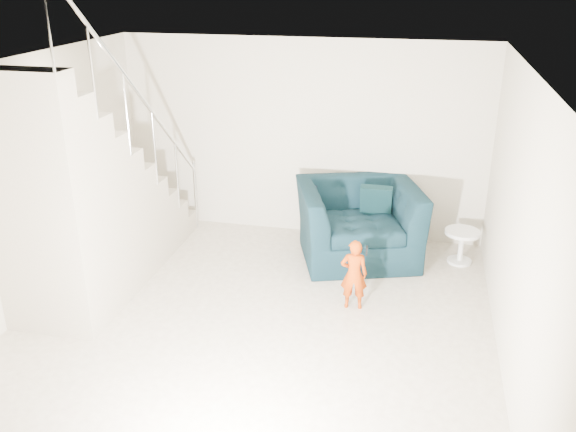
{
  "coord_description": "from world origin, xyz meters",
  "views": [
    {
      "loc": [
        1.58,
        -5.18,
        3.54
      ],
      "look_at": [
        0.15,
        1.2,
        0.85
      ],
      "focal_mm": 38.0,
      "sensor_mm": 36.0,
      "label": 1
    }
  ],
  "objects_px": {
    "toddler": "(354,274)",
    "staircase": "(90,214)",
    "armchair": "(358,222)",
    "side_table": "(462,241)"
  },
  "relations": [
    {
      "from": "armchair",
      "to": "side_table",
      "type": "bearing_deg",
      "value": -13.67
    },
    {
      "from": "armchair",
      "to": "staircase",
      "type": "height_order",
      "value": "staircase"
    },
    {
      "from": "toddler",
      "to": "staircase",
      "type": "xyz_separation_m",
      "value": [
        -2.99,
        -0.21,
        0.54
      ]
    },
    {
      "from": "side_table",
      "to": "staircase",
      "type": "relative_size",
      "value": 0.12
    },
    {
      "from": "armchair",
      "to": "toddler",
      "type": "relative_size",
      "value": 1.82
    },
    {
      "from": "toddler",
      "to": "staircase",
      "type": "relative_size",
      "value": 0.23
    },
    {
      "from": "side_table",
      "to": "armchair",
      "type": "bearing_deg",
      "value": -175.05
    },
    {
      "from": "toddler",
      "to": "side_table",
      "type": "xyz_separation_m",
      "value": [
        1.21,
        1.41,
        -0.11
      ]
    },
    {
      "from": "toddler",
      "to": "armchair",
      "type": "bearing_deg",
      "value": -92.25
    },
    {
      "from": "staircase",
      "to": "toddler",
      "type": "bearing_deg",
      "value": 4.01
    }
  ]
}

